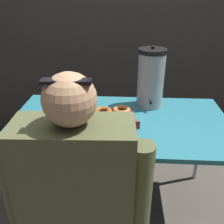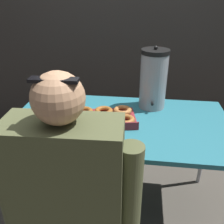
# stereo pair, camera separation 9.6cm
# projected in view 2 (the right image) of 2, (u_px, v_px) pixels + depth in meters

# --- Properties ---
(ground_plane) EXTENTS (12.00, 12.00, 0.00)m
(ground_plane) POSITION_uv_depth(u_px,v_px,m) (118.00, 205.00, 1.93)
(ground_plane) COLOR #4C473F
(back_wall) EXTENTS (6.00, 0.11, 2.56)m
(back_wall) POSITION_uv_depth(u_px,v_px,m) (132.00, 13.00, 2.29)
(back_wall) COLOR #282623
(back_wall) RESTS_ON ground
(folding_table) EXTENTS (1.40, 0.77, 0.74)m
(folding_table) POSITION_uv_depth(u_px,v_px,m) (120.00, 127.00, 1.61)
(folding_table) COLOR #236675
(folding_table) RESTS_ON ground
(donut_box) EXTENTS (0.58, 0.38, 0.05)m
(donut_box) POSITION_uv_depth(u_px,v_px,m) (94.00, 117.00, 1.59)
(donut_box) COLOR maroon
(donut_box) RESTS_ON folding_table
(coffee_urn) EXTENTS (0.19, 0.21, 0.43)m
(coffee_urn) POSITION_uv_depth(u_px,v_px,m) (153.00, 79.00, 1.70)
(coffee_urn) COLOR #939399
(coffee_urn) RESTS_ON folding_table
(cell_phone) EXTENTS (0.08, 0.14, 0.01)m
(cell_phone) POSITION_uv_depth(u_px,v_px,m) (33.00, 120.00, 1.59)
(cell_phone) COLOR black
(cell_phone) RESTS_ON folding_table
(person_seated) EXTENTS (0.63, 0.27, 1.25)m
(person_seated) POSITION_uv_depth(u_px,v_px,m) (70.00, 213.00, 1.13)
(person_seated) COLOR #33332D
(person_seated) RESTS_ON ground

